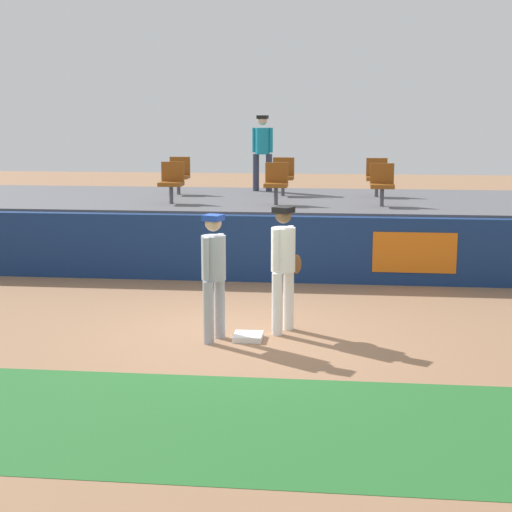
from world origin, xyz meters
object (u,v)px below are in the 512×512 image
object	(u,v)px
first_base	(248,337)
seat_front_right	(382,182)
seat_back_right	(377,175)
seat_front_left	(172,180)
player_runner_visitor	(214,269)
seat_front_center	(276,181)
seat_back_center	(283,174)
player_fielder_home	(284,261)
seat_back_left	(179,173)
spectator_hooded	(262,147)

from	to	relation	value
first_base	seat_front_right	bearing A→B (deg)	68.93
first_base	seat_front_right	xyz separation A→B (m)	(2.04, 5.29, 1.71)
seat_back_right	seat_front_left	size ratio (longest dim) A/B	1.00
first_base	player_runner_visitor	size ratio (longest dim) A/B	0.23
seat_back_right	seat_front_center	bearing A→B (deg)	-139.01
seat_back_center	seat_front_center	bearing A→B (deg)	-90.03
player_fielder_home	seat_back_left	bearing A→B (deg)	-130.65
first_base	seat_back_center	size ratio (longest dim) A/B	0.48
seat_front_left	seat_back_left	bearing A→B (deg)	97.21
seat_back_left	seat_front_right	size ratio (longest dim) A/B	1.00
player_runner_visitor	seat_front_center	world-z (taller)	seat_front_center
seat_back_right	seat_front_left	xyz separation A→B (m)	(-4.21, -1.80, 0.00)
player_runner_visitor	spectator_hooded	bearing A→B (deg)	-158.18
seat_back_left	seat_front_center	world-z (taller)	same
first_base	seat_front_left	size ratio (longest dim) A/B	0.48
seat_back_center	spectator_hooded	size ratio (longest dim) A/B	0.48
player_fielder_home	player_runner_visitor	distance (m)	1.06
player_runner_visitor	spectator_hooded	xyz separation A→B (m)	(-0.17, 8.13, 1.28)
seat_back_center	seat_back_left	bearing A→B (deg)	-180.00
player_fielder_home	seat_front_center	bearing A→B (deg)	-147.98
seat_front_right	seat_back_right	bearing A→B (deg)	91.14
seat_back_center	spectator_hooded	world-z (taller)	spectator_hooded
seat_back_center	spectator_hooded	distance (m)	1.22
player_runner_visitor	seat_back_center	distance (m)	7.24
player_runner_visitor	seat_front_left	size ratio (longest dim) A/B	2.09
player_fielder_home	seat_back_center	xyz separation A→B (m)	(-0.53, 6.66, 0.70)
seat_front_right	seat_back_left	bearing A→B (deg)	158.10
seat_front_right	seat_back_center	bearing A→B (deg)	139.48
spectator_hooded	seat_front_center	bearing A→B (deg)	109.24
seat_back_left	seat_front_right	distance (m)	4.83
seat_front_right	seat_front_left	size ratio (longest dim) A/B	1.00
player_fielder_home	seat_front_left	bearing A→B (deg)	-125.38
player_runner_visitor	seat_back_left	world-z (taller)	seat_back_left
seat_front_right	seat_back_right	size ratio (longest dim) A/B	1.00
seat_back_center	seat_front_left	xyz separation A→B (m)	(-2.14, -1.80, -0.00)
first_base	seat_back_right	distance (m)	7.57
seat_front_left	spectator_hooded	xyz separation A→B (m)	(1.58, 2.73, 0.55)
seat_back_right	spectator_hooded	bearing A→B (deg)	160.55
seat_back_center	seat_front_center	world-z (taller)	same
seat_back_left	seat_front_left	distance (m)	1.81
seat_front_right	seat_front_center	bearing A→B (deg)	-180.00
player_runner_visitor	seat_front_left	world-z (taller)	seat_front_left
player_fielder_home	player_runner_visitor	bearing A→B (deg)	-33.74
seat_front_right	spectator_hooded	size ratio (longest dim) A/B	0.48
player_runner_visitor	seat_back_center	xyz separation A→B (m)	(0.39, 7.20, 0.73)
seat_back_center	seat_back_right	xyz separation A→B (m)	(2.07, -0.00, -0.00)
seat_back_center	seat_front_left	world-z (taller)	same
seat_back_left	seat_back_right	size ratio (longest dim) A/B	1.00
player_fielder_home	seat_back_left	size ratio (longest dim) A/B	2.16
seat_front_left	first_base	bearing A→B (deg)	-67.34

